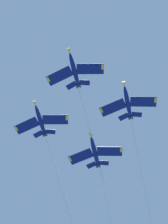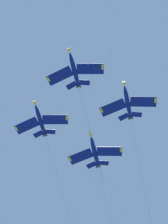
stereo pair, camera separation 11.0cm
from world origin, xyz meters
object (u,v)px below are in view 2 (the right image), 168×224
Objects in this scene: jet_left_wing at (134,137)px; jet_right_wing at (49,147)px; jet_lead at (83,104)px; jet_slot at (99,170)px.

jet_left_wing is 1.15× the size of jet_right_wing.
jet_right_wing is at bearing -129.45° from jet_left_wing.
jet_right_wing is at bearing -173.46° from jet_lead.
jet_lead is 21.27m from jet_right_wing.
jet_slot is (-16.76, -4.65, -3.73)m from jet_left_wing.
jet_lead is 1.06× the size of jet_slot.
jet_lead is at bearing 6.54° from jet_right_wing.
jet_lead is at bearing -86.88° from jet_left_wing.
jet_left_wing is at bearing 15.51° from jet_slot.
jet_left_wing is 1.20× the size of jet_slot.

